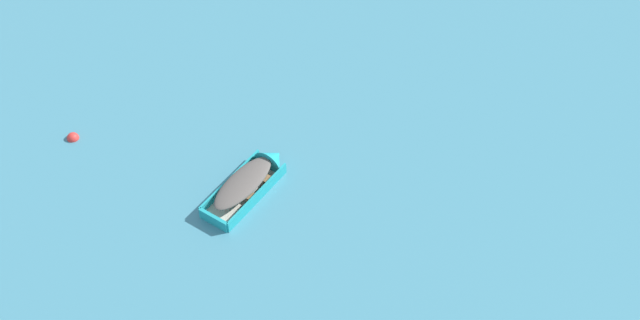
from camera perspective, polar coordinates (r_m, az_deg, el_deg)
The scene contains 2 objects.
rowboat_turquoise_cluster_inner at distance 23.11m, azimuth -4.84°, elevation -1.23°, with size 2.79×3.08×0.96m.
mooring_buoy_central at distance 25.73m, azimuth -17.52°, elevation 1.52°, with size 0.39×0.39×0.39m, color red.
Camera 1 is at (-1.64, 4.75, 17.38)m, focal length 43.99 mm.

